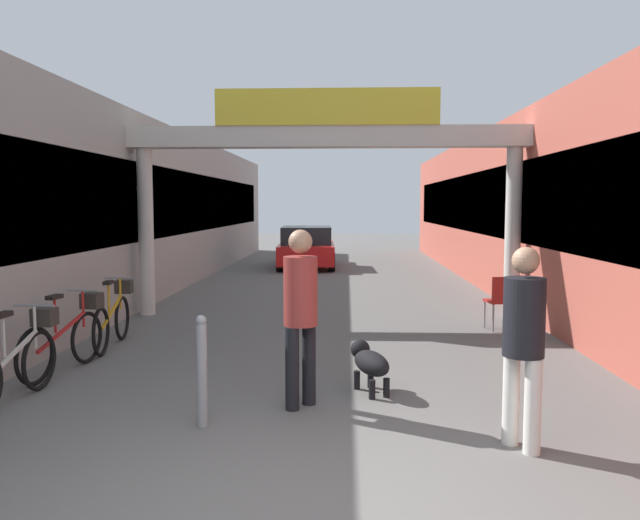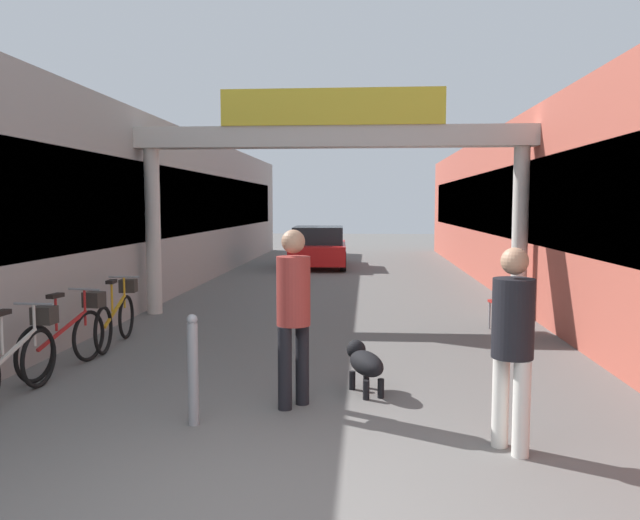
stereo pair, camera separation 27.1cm
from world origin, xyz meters
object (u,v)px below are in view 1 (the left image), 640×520
at_px(bicycle_orange_farthest, 114,316).
at_px(bollard_post_metal, 202,370).
at_px(pedestrian_companion, 524,335).
at_px(pedestrian_with_dog, 301,306).
at_px(bicycle_silver_second, 18,360).
at_px(parked_car_red, 307,247).
at_px(cafe_chair_red_nearer, 501,298).
at_px(dog_on_leash, 369,362).
at_px(bicycle_red_third, 68,336).

xyz_separation_m(bicycle_orange_farthest, bollard_post_metal, (2.03, -3.21, 0.09)).
relative_size(pedestrian_companion, bollard_post_metal, 1.63).
bearing_deg(pedestrian_companion, pedestrian_with_dog, 152.49).
relative_size(bicycle_silver_second, bicycle_orange_farthest, 1.00).
bearing_deg(pedestrian_companion, bicycle_silver_second, 167.75).
bearing_deg(bollard_post_metal, parked_car_red, 89.93).
height_order(cafe_chair_red_nearer, parked_car_red, parked_car_red).
xyz_separation_m(dog_on_leash, bollard_post_metal, (-1.58, -1.13, 0.20)).
relative_size(bollard_post_metal, parked_car_red, 0.26).
bearing_deg(bicycle_silver_second, pedestrian_with_dog, -1.05).
distance_m(dog_on_leash, bollard_post_metal, 1.95).
bearing_deg(pedestrian_companion, bollard_post_metal, 171.55).
relative_size(pedestrian_with_dog, dog_on_leash, 2.38).
bearing_deg(dog_on_leash, cafe_chair_red_nearer, 56.62).
xyz_separation_m(pedestrian_companion, bicycle_silver_second, (-4.87, 1.06, -0.54)).
relative_size(bicycle_silver_second, cafe_chair_red_nearer, 1.90).
height_order(pedestrian_with_dog, parked_car_red, pedestrian_with_dog).
xyz_separation_m(dog_on_leash, bicycle_silver_second, (-3.65, -0.49, 0.10)).
bearing_deg(bicycle_red_third, bicycle_orange_farthest, 87.66).
bearing_deg(bicycle_silver_second, bollard_post_metal, -17.18).
height_order(bicycle_silver_second, bicycle_orange_farthest, same).
xyz_separation_m(bollard_post_metal, cafe_chair_red_nearer, (3.84, 4.56, 0.01)).
bearing_deg(parked_car_red, bicycle_orange_farthest, -100.04).
bearing_deg(dog_on_leash, bicycle_red_third, 169.29).
distance_m(dog_on_leash, bicycle_red_third, 3.73).
distance_m(pedestrian_with_dog, bicycle_silver_second, 3.00).
height_order(dog_on_leash, cafe_chair_red_nearer, cafe_chair_red_nearer).
bearing_deg(parked_car_red, bollard_post_metal, -90.07).
xyz_separation_m(bicycle_orange_farthest, cafe_chair_red_nearer, (5.87, 1.35, 0.10)).
xyz_separation_m(bollard_post_metal, parked_car_red, (0.02, 14.79, 0.11)).
bearing_deg(pedestrian_companion, bicycle_orange_farthest, 143.09).
distance_m(bicycle_silver_second, cafe_chair_red_nearer, 7.09).
bearing_deg(bicycle_red_third, pedestrian_with_dog, -22.76).
distance_m(bollard_post_metal, parked_car_red, 14.79).
bearing_deg(bicycle_red_third, bicycle_silver_second, -89.29).
bearing_deg(cafe_chair_red_nearer, bollard_post_metal, -130.06).
relative_size(bicycle_silver_second, parked_car_red, 0.42).
height_order(pedestrian_companion, bollard_post_metal, pedestrian_companion).
height_order(pedestrian_with_dog, pedestrian_companion, pedestrian_with_dog).
relative_size(pedestrian_with_dog, bollard_post_metal, 1.73).
relative_size(pedestrian_with_dog, bicycle_silver_second, 1.06).
height_order(pedestrian_with_dog, bollard_post_metal, pedestrian_with_dog).
relative_size(bicycle_red_third, bollard_post_metal, 1.61).
distance_m(bicycle_silver_second, bicycle_red_third, 1.19).
bearing_deg(pedestrian_with_dog, bicycle_red_third, 157.24).
bearing_deg(bicycle_orange_farthest, parked_car_red, 79.96).
bearing_deg(bicycle_orange_farthest, cafe_chair_red_nearer, 12.98).
height_order(pedestrian_companion, bicycle_red_third, pedestrian_companion).
height_order(pedestrian_with_dog, bicycle_red_third, pedestrian_with_dog).
distance_m(bicycle_red_third, parked_car_red, 13.14).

